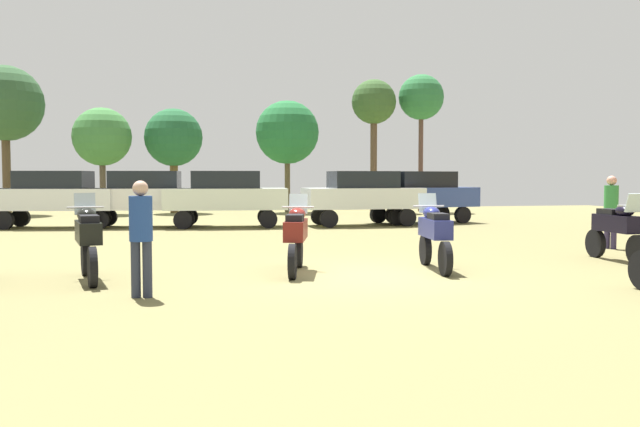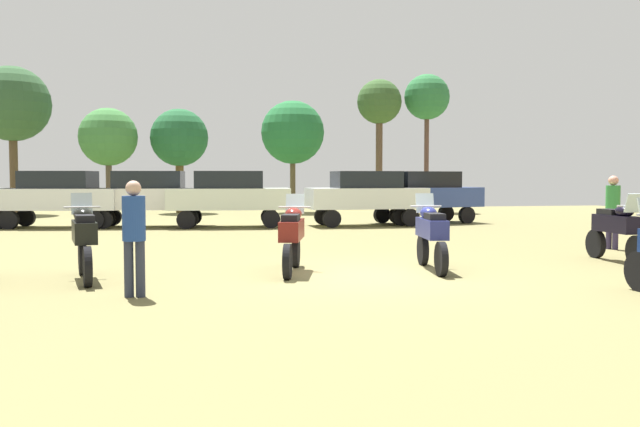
# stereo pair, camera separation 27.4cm
# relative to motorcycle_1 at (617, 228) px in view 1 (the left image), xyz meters

# --- Properties ---
(ground_plane) EXTENTS (44.00, 52.00, 0.02)m
(ground_plane) POSITION_rel_motorcycle_1_xyz_m (-5.68, -0.82, -0.73)
(ground_plane) COLOR olive
(motorcycle_1) EXTENTS (0.62, 2.10, 1.46)m
(motorcycle_1) POSITION_rel_motorcycle_1_xyz_m (0.00, 0.00, 0.00)
(motorcycle_1) COLOR black
(motorcycle_1) RESTS_ON ground
(motorcycle_2) EXTENTS (0.78, 2.15, 1.46)m
(motorcycle_2) POSITION_rel_motorcycle_1_xyz_m (-6.92, -0.21, 0.00)
(motorcycle_2) COLOR black
(motorcycle_2) RESTS_ON ground
(motorcycle_3) EXTENTS (0.71, 2.12, 1.50)m
(motorcycle_3) POSITION_rel_motorcycle_1_xyz_m (-10.59, -0.42, 0.02)
(motorcycle_3) COLOR black
(motorcycle_3) RESTS_ON ground
(motorcycle_9) EXTENTS (0.64, 2.16, 1.47)m
(motorcycle_9) POSITION_rel_motorcycle_1_xyz_m (-4.24, -0.39, 0.00)
(motorcycle_9) COLOR black
(motorcycle_9) RESTS_ON ground
(car_2) EXTENTS (4.46, 2.23, 2.00)m
(car_2) POSITION_rel_motorcycle_1_xyz_m (-10.21, 12.06, 0.45)
(car_2) COLOR black
(car_2) RESTS_ON ground
(car_3) EXTENTS (4.57, 2.62, 2.00)m
(car_3) POSITION_rel_motorcycle_1_xyz_m (0.11, 11.97, 0.45)
(car_3) COLOR black
(car_3) RESTS_ON ground
(car_4) EXTENTS (4.53, 2.45, 2.00)m
(car_4) POSITION_rel_motorcycle_1_xyz_m (-13.32, 12.36, 0.45)
(car_4) COLOR black
(car_4) RESTS_ON ground
(car_5) EXTENTS (4.43, 2.13, 2.00)m
(car_5) POSITION_rel_motorcycle_1_xyz_m (-7.41, 11.45, 0.45)
(car_5) COLOR black
(car_5) RESTS_ON ground
(car_6) EXTENTS (4.34, 1.89, 2.00)m
(car_6) POSITION_rel_motorcycle_1_xyz_m (-2.43, 11.18, 0.45)
(car_6) COLOR black
(car_6) RESTS_ON ground
(person_1) EXTENTS (0.39, 0.39, 1.74)m
(person_1) POSITION_rel_motorcycle_1_xyz_m (-9.61, -2.26, 0.30)
(person_1) COLOR #2A2F42
(person_1) RESTS_ON ground
(person_2) EXTENTS (0.45, 0.45, 1.82)m
(person_2) POSITION_rel_motorcycle_1_xyz_m (1.47, 2.25, 0.35)
(person_2) COLOR #322B4C
(person_2) RESTS_ON ground
(tree_1) EXTENTS (3.57, 3.57, 7.06)m
(tree_1) POSITION_rel_motorcycle_1_xyz_m (-17.05, 21.69, 4.52)
(tree_1) COLOR #4F3E2A
(tree_1) RESTS_ON ground
(tree_2) EXTENTS (2.85, 2.85, 5.18)m
(tree_2) POSITION_rel_motorcycle_1_xyz_m (-9.27, 21.52, 2.99)
(tree_2) COLOR brown
(tree_2) RESTS_ON ground
(tree_3) EXTENTS (2.33, 2.33, 7.06)m
(tree_3) POSITION_rel_motorcycle_1_xyz_m (3.24, 20.29, 5.10)
(tree_3) COLOR brown
(tree_3) RESTS_ON ground
(tree_4) EXTENTS (3.20, 3.20, 5.64)m
(tree_4) POSITION_rel_motorcycle_1_xyz_m (-3.64, 20.99, 3.31)
(tree_4) COLOR brown
(tree_4) RESTS_ON ground
(tree_5) EXTENTS (2.25, 2.25, 6.73)m
(tree_5) POSITION_rel_motorcycle_1_xyz_m (0.69, 20.28, 4.73)
(tree_5) COLOR brown
(tree_5) RESTS_ON ground
(tree_6) EXTENTS (2.78, 2.78, 5.10)m
(tree_6) POSITION_rel_motorcycle_1_xyz_m (-12.61, 21.03, 2.97)
(tree_6) COLOR brown
(tree_6) RESTS_ON ground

